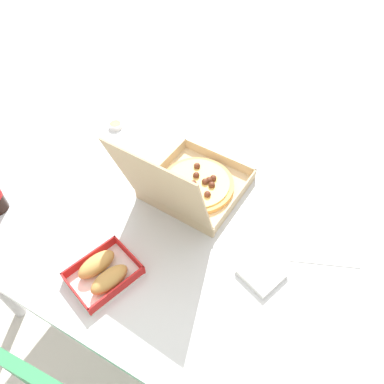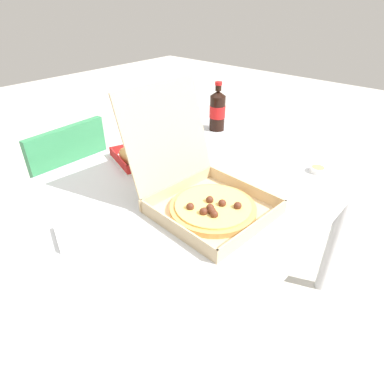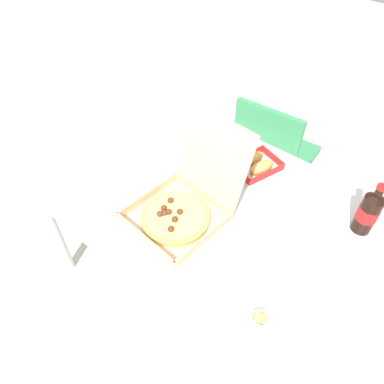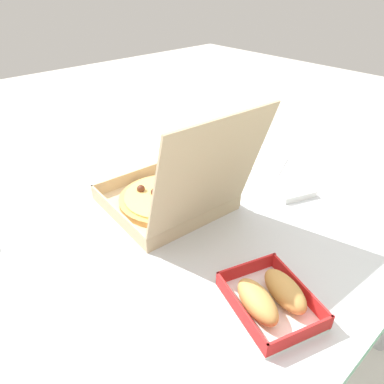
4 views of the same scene
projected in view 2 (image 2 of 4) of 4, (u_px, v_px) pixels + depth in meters
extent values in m
plane|color=beige|center=(179.00, 328.00, 1.47)|extent=(10.00, 10.00, 0.00)
cube|color=silver|center=(174.00, 196.00, 1.08)|extent=(1.46, 0.90, 0.03)
cylinder|color=#B7B7BC|center=(335.00, 234.00, 1.48)|extent=(0.05, 0.05, 0.70)
cylinder|color=#B7B7BC|center=(207.00, 179.00, 1.91)|extent=(0.05, 0.05, 0.70)
cube|color=#338451|center=(59.00, 196.00, 1.61)|extent=(0.43, 0.43, 0.04)
cube|color=#338451|center=(73.00, 169.00, 1.41)|extent=(0.36, 0.05, 0.38)
cylinder|color=#B2B2B7|center=(76.00, 204.00, 1.93)|extent=(0.03, 0.03, 0.43)
cylinder|color=#B2B2B7|center=(21.00, 233.00, 1.70)|extent=(0.03, 0.03, 0.43)
cylinder|color=#B2B2B7|center=(113.00, 226.00, 1.75)|extent=(0.03, 0.03, 0.43)
cylinder|color=#B2B2B7|center=(58.00, 261.00, 1.53)|extent=(0.03, 0.03, 0.43)
cube|color=tan|center=(213.00, 212.00, 0.98)|extent=(0.33, 0.33, 0.01)
cube|color=tan|center=(254.00, 228.00, 0.87)|extent=(0.31, 0.03, 0.04)
cube|color=tan|center=(175.00, 228.00, 0.87)|extent=(0.03, 0.31, 0.04)
cube|color=tan|center=(244.00, 187.00, 1.05)|extent=(0.03, 0.31, 0.04)
cube|color=tan|center=(179.00, 187.00, 1.06)|extent=(0.31, 0.03, 0.04)
cube|color=tan|center=(167.00, 135.00, 1.00)|extent=(0.32, 0.12, 0.30)
cylinder|color=tan|center=(213.00, 209.00, 0.97)|extent=(0.26, 0.26, 0.02)
cylinder|color=#EAC666|center=(213.00, 205.00, 0.96)|extent=(0.23, 0.23, 0.01)
sphere|color=#562819|center=(210.00, 208.00, 0.94)|extent=(0.02, 0.02, 0.02)
sphere|color=#562819|center=(209.00, 200.00, 0.97)|extent=(0.02, 0.02, 0.02)
sphere|color=#562819|center=(222.00, 203.00, 0.96)|extent=(0.02, 0.02, 0.02)
sphere|color=#562819|center=(238.00, 206.00, 0.95)|extent=(0.02, 0.02, 0.02)
sphere|color=#562819|center=(212.00, 211.00, 0.92)|extent=(0.02, 0.02, 0.02)
sphere|color=#562819|center=(204.00, 212.00, 0.92)|extent=(0.02, 0.02, 0.02)
sphere|color=#562819|center=(190.00, 207.00, 0.94)|extent=(0.02, 0.02, 0.02)
sphere|color=#562819|center=(214.00, 214.00, 0.91)|extent=(0.02, 0.02, 0.02)
cube|color=white|center=(137.00, 161.00, 1.27)|extent=(0.20, 0.23, 0.00)
cube|color=red|center=(146.00, 165.00, 1.19)|extent=(0.14, 0.05, 0.03)
cube|color=red|center=(127.00, 147.00, 1.32)|extent=(0.14, 0.05, 0.03)
cube|color=red|center=(118.00, 160.00, 1.23)|extent=(0.06, 0.18, 0.03)
cube|color=red|center=(153.00, 152.00, 1.29)|extent=(0.06, 0.18, 0.03)
ellipsoid|color=tan|center=(128.00, 156.00, 1.24)|extent=(0.09, 0.13, 0.05)
ellipsoid|color=tan|center=(144.00, 152.00, 1.27)|extent=(0.09, 0.13, 0.05)
cylinder|color=black|center=(217.00, 113.00, 1.51)|extent=(0.07, 0.07, 0.16)
cone|color=black|center=(218.00, 93.00, 1.46)|extent=(0.07, 0.07, 0.02)
cylinder|color=black|center=(218.00, 88.00, 1.45)|extent=(0.03, 0.03, 0.02)
cylinder|color=red|center=(219.00, 83.00, 1.44)|extent=(0.03, 0.03, 0.01)
cylinder|color=red|center=(217.00, 112.00, 1.51)|extent=(0.07, 0.07, 0.06)
cube|color=white|center=(76.00, 302.00, 0.70)|extent=(0.25, 0.22, 0.00)
cube|color=white|center=(78.00, 233.00, 0.88)|extent=(0.14, 0.14, 0.02)
cylinder|color=white|center=(318.00, 170.00, 1.19)|extent=(0.06, 0.06, 0.02)
cylinder|color=#DBBC66|center=(318.00, 168.00, 1.19)|extent=(0.05, 0.05, 0.01)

